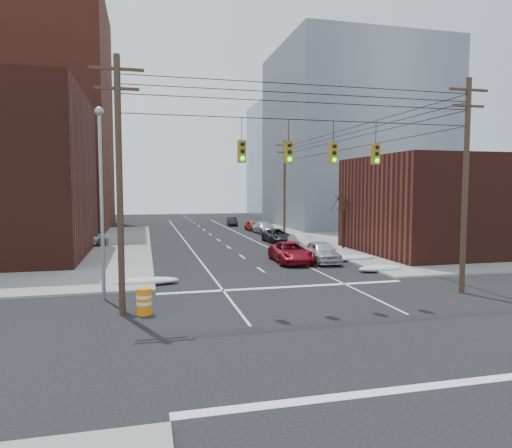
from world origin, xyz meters
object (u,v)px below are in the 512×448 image
lot_car_c (15,242)px  parked_car_c (278,236)px  parked_car_d (265,228)px  lot_car_d (3,240)px  parked_car_b (301,241)px  lot_car_b (82,239)px  parked_car_e (253,226)px  construction_barrel (144,301)px  red_pickup (291,252)px  parked_car_a (322,252)px  lot_car_a (65,243)px  parked_car_f (232,221)px

lot_car_c → parked_car_c: bearing=-64.0°
parked_car_d → lot_car_d: 27.34m
parked_car_b → parked_car_d: size_ratio=0.78×
lot_car_b → lot_car_c: (-5.15, -1.70, 0.04)m
parked_car_e → construction_barrel: 38.96m
red_pickup → construction_barrel: bearing=-129.2°
parked_car_a → parked_car_d: size_ratio=0.96×
lot_car_b → parked_car_e: bearing=-81.2°
lot_car_a → lot_car_b: (1.10, 2.29, 0.06)m
parked_car_b → lot_car_b: size_ratio=0.77×
parked_car_f → lot_car_c: bearing=-130.0°
parked_car_a → red_pickup: bearing=169.3°
red_pickup → parked_car_c: red_pickup is taller
parked_car_a → lot_car_c: 25.82m
parked_car_c → lot_car_c: 23.68m
parked_car_b → construction_barrel: bearing=-128.6°
parked_car_f → lot_car_d: size_ratio=0.84×
parked_car_c → parked_car_f: size_ratio=1.30×
parked_car_f → lot_car_b: bearing=-125.0°
parked_car_a → lot_car_a: parked_car_a is taller
parked_car_d → lot_car_d: lot_car_d is taller
parked_car_d → lot_car_b: size_ratio=0.99×
red_pickup → parked_car_e: size_ratio=1.41×
parked_car_d → parked_car_f: (-1.60, 12.50, -0.07)m
parked_car_c → lot_car_a: (-19.58, -2.00, 0.07)m
parked_car_d → construction_barrel: parked_car_d is taller
red_pickup → lot_car_a: size_ratio=1.45×
lot_car_d → lot_car_a: bearing=-131.7°
lot_car_a → construction_barrel: size_ratio=3.23×
red_pickup → parked_car_c: (2.53, 11.97, -0.06)m
parked_car_c → lot_car_b: size_ratio=1.02×
parked_car_b → lot_car_c: (-24.57, 3.04, 0.25)m
parked_car_b → lot_car_b: (-19.41, 4.75, 0.21)m
parked_car_e → parked_car_f: size_ratio=1.00×
parked_car_e → parked_car_d: bearing=-89.5°
parked_car_e → lot_car_d: 28.47m
lot_car_b → parked_car_b: bearing=-128.4°
parked_car_a → parked_car_b: 8.15m
lot_car_c → construction_barrel: (10.62, -22.23, -0.27)m
parked_car_d → parked_car_f: 12.60m
lot_car_a → parked_car_f: bearing=-46.4°
parked_car_a → parked_car_c: size_ratio=0.93×
parked_car_c → lot_car_c: lot_car_c is taller
parked_car_c → construction_barrel: size_ratio=4.30×
lot_car_c → parked_car_d: bearing=-44.9°
red_pickup → lot_car_d: 25.78m
parked_car_e → lot_car_a: size_ratio=1.03×
parked_car_a → lot_car_a: 21.93m
lot_car_d → construction_barrel: bearing=-170.7°
parked_car_b → lot_car_a: size_ratio=1.00×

